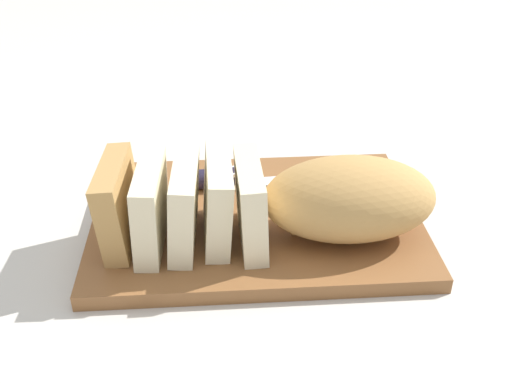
{
  "coord_description": "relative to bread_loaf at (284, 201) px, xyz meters",
  "views": [
    {
      "loc": [
        0.04,
        0.59,
        0.42
      ],
      "look_at": [
        0.0,
        0.0,
        0.05
      ],
      "focal_mm": 41.7,
      "sensor_mm": 36.0,
      "label": 1
    }
  ],
  "objects": [
    {
      "name": "cutting_board",
      "position": [
        0.03,
        -0.05,
        -0.06
      ],
      "size": [
        0.39,
        0.28,
        0.02
      ],
      "primitive_type": "cube",
      "rotation": [
        0.0,
        0.0,
        0.0
      ],
      "color": "brown",
      "rests_on": "ground_plane"
    },
    {
      "name": "crumb_stray_left",
      "position": [
        0.03,
        -0.07,
        -0.04
      ],
      "size": [
        0.01,
        0.01,
        0.01
      ],
      "primitive_type": "sphere",
      "color": "#A8753D",
      "rests_on": "cutting_board"
    },
    {
      "name": "bread_loaf",
      "position": [
        0.0,
        0.0,
        0.0
      ],
      "size": [
        0.37,
        0.12,
        0.1
      ],
      "rotation": [
        0.0,
        0.0,
        -0.02
      ],
      "color": "tan",
      "rests_on": "cutting_board"
    },
    {
      "name": "crumb_near_knife",
      "position": [
        -0.01,
        0.0,
        -0.04
      ],
      "size": [
        0.01,
        0.01,
        0.01
      ],
      "primitive_type": "sphere",
      "color": "#A8753D",
      "rests_on": "cutting_board"
    },
    {
      "name": "ground_plane",
      "position": [
        0.03,
        -0.05,
        -0.07
      ],
      "size": [
        3.0,
        3.0,
        0.0
      ],
      "primitive_type": "plane",
      "color": "beige"
    },
    {
      "name": "crumb_near_loaf",
      "position": [
        -0.0,
        -0.02,
        -0.04
      ],
      "size": [
        0.01,
        0.01,
        0.01
      ],
      "primitive_type": "sphere",
      "color": "#A8753D",
      "rests_on": "cutting_board"
    },
    {
      "name": "bread_knife",
      "position": [
        0.03,
        -0.11,
        -0.04
      ],
      "size": [
        0.29,
        0.04,
        0.03
      ],
      "rotation": [
        0.0,
        0.0,
        3.22
      ],
      "color": "silver",
      "rests_on": "cutting_board"
    }
  ]
}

